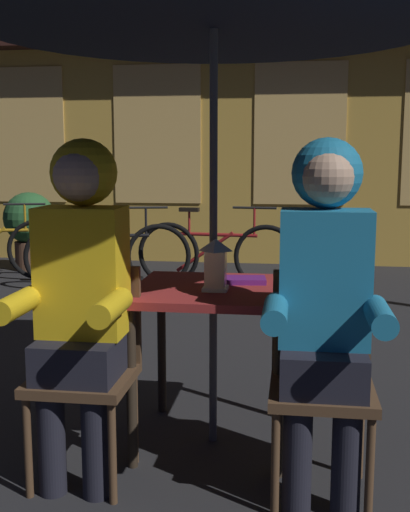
{
  "coord_description": "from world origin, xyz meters",
  "views": [
    {
      "loc": [
        0.36,
        -2.83,
        1.33
      ],
      "look_at": [
        0.0,
        -0.27,
        0.92
      ],
      "focal_mm": 44.78,
      "sensor_mm": 36.0,
      "label": 1
    }
  ],
  "objects_px": {
    "person_right_hooded": "(325,285)",
    "potted_plant": "(30,224)",
    "book": "(244,280)",
    "bicycle_second": "(108,255)",
    "chair_right": "(322,371)",
    "lantern": "(216,263)",
    "bicycle_third": "(216,254)",
    "person_left_hooded": "(81,278)",
    "cafe_table": "(213,308)",
    "chair_left": "(88,360)"
  },
  "relations": [
    {
      "from": "person_right_hooded",
      "to": "chair_right",
      "type": "bearing_deg",
      "value": 90.0
    },
    {
      "from": "chair_right",
      "to": "bicycle_second",
      "type": "bearing_deg",
      "value": 118.24
    },
    {
      "from": "chair_left",
      "to": "potted_plant",
      "type": "bearing_deg",
      "value": 115.87
    },
    {
      "from": "book",
      "to": "person_right_hooded",
      "type": "bearing_deg",
      "value": -63.9
    },
    {
      "from": "book",
      "to": "potted_plant",
      "type": "distance_m",
      "value": 5.04
    },
    {
      "from": "chair_right",
      "to": "bicycle_third",
      "type": "bearing_deg",
      "value": 103.02
    },
    {
      "from": "cafe_table",
      "to": "book",
      "type": "distance_m",
      "value": 0.21
    },
    {
      "from": "chair_left",
      "to": "potted_plant",
      "type": "height_order",
      "value": "potted_plant"
    },
    {
      "from": "lantern",
      "to": "person_left_hooded",
      "type": "relative_size",
      "value": 0.17
    },
    {
      "from": "person_left_hooded",
      "to": "potted_plant",
      "type": "height_order",
      "value": "person_left_hooded"
    },
    {
      "from": "person_right_hooded",
      "to": "book",
      "type": "xyz_separation_m",
      "value": [
        -0.35,
        0.54,
        -0.09
      ]
    },
    {
      "from": "cafe_table",
      "to": "bicycle_second",
      "type": "xyz_separation_m",
      "value": [
        -1.5,
        3.32,
        -0.29
      ]
    },
    {
      "from": "person_right_hooded",
      "to": "book",
      "type": "relative_size",
      "value": 7.0
    },
    {
      "from": "potted_plant",
      "to": "chair_right",
      "type": "bearing_deg",
      "value": -55.32
    },
    {
      "from": "person_right_hooded",
      "to": "bicycle_second",
      "type": "bearing_deg",
      "value": 117.88
    },
    {
      "from": "chair_right",
      "to": "potted_plant",
      "type": "xyz_separation_m",
      "value": [
        -3.21,
        4.64,
        0.05
      ]
    },
    {
      "from": "lantern",
      "to": "chair_right",
      "type": "xyz_separation_m",
      "value": [
        0.46,
        -0.29,
        -0.37
      ]
    },
    {
      "from": "person_right_hooded",
      "to": "book",
      "type": "height_order",
      "value": "person_right_hooded"
    },
    {
      "from": "bicycle_second",
      "to": "potted_plant",
      "type": "distance_m",
      "value": 1.56
    },
    {
      "from": "chair_left",
      "to": "chair_right",
      "type": "relative_size",
      "value": 1.0
    },
    {
      "from": "lantern",
      "to": "bicycle_third",
      "type": "relative_size",
      "value": 0.14
    },
    {
      "from": "chair_right",
      "to": "person_right_hooded",
      "type": "xyz_separation_m",
      "value": [
        0.0,
        -0.06,
        0.36
      ]
    },
    {
      "from": "cafe_table",
      "to": "bicycle_third",
      "type": "xyz_separation_m",
      "value": [
        -0.43,
        3.56,
        -0.29
      ]
    },
    {
      "from": "person_left_hooded",
      "to": "book",
      "type": "distance_m",
      "value": 0.82
    },
    {
      "from": "chair_left",
      "to": "potted_plant",
      "type": "relative_size",
      "value": 0.95
    },
    {
      "from": "bicycle_third",
      "to": "potted_plant",
      "type": "height_order",
      "value": "potted_plant"
    },
    {
      "from": "cafe_table",
      "to": "chair_right",
      "type": "xyz_separation_m",
      "value": [
        0.48,
        -0.37,
        -0.15
      ]
    },
    {
      "from": "cafe_table",
      "to": "lantern",
      "type": "distance_m",
      "value": 0.24
    },
    {
      "from": "bicycle_second",
      "to": "cafe_table",
      "type": "bearing_deg",
      "value": -65.66
    },
    {
      "from": "chair_right",
      "to": "person_left_hooded",
      "type": "distance_m",
      "value": 1.03
    },
    {
      "from": "bicycle_third",
      "to": "book",
      "type": "height_order",
      "value": "bicycle_third"
    },
    {
      "from": "lantern",
      "to": "bicycle_third",
      "type": "height_order",
      "value": "lantern"
    },
    {
      "from": "person_right_hooded",
      "to": "chair_left",
      "type": "bearing_deg",
      "value": 176.61
    },
    {
      "from": "person_right_hooded",
      "to": "potted_plant",
      "type": "distance_m",
      "value": 5.69
    },
    {
      "from": "cafe_table",
      "to": "bicycle_second",
      "type": "bearing_deg",
      "value": 114.34
    },
    {
      "from": "bicycle_third",
      "to": "person_left_hooded",
      "type": "bearing_deg",
      "value": -90.74
    },
    {
      "from": "lantern",
      "to": "person_left_hooded",
      "type": "distance_m",
      "value": 0.61
    },
    {
      "from": "potted_plant",
      "to": "lantern",
      "type": "bearing_deg",
      "value": -57.67
    },
    {
      "from": "lantern",
      "to": "chair_left",
      "type": "bearing_deg",
      "value": -149.47
    },
    {
      "from": "person_left_hooded",
      "to": "cafe_table",
      "type": "bearing_deg",
      "value": 41.57
    },
    {
      "from": "bicycle_second",
      "to": "book",
      "type": "height_order",
      "value": "bicycle_second"
    },
    {
      "from": "person_left_hooded",
      "to": "person_right_hooded",
      "type": "xyz_separation_m",
      "value": [
        0.96,
        0.0,
        0.0
      ]
    },
    {
      "from": "person_left_hooded",
      "to": "book",
      "type": "xyz_separation_m",
      "value": [
        0.61,
        0.54,
        -0.09
      ]
    },
    {
      "from": "cafe_table",
      "to": "potted_plant",
      "type": "distance_m",
      "value": 5.07
    },
    {
      "from": "person_right_hooded",
      "to": "potted_plant",
      "type": "bearing_deg",
      "value": 124.36
    },
    {
      "from": "chair_left",
      "to": "book",
      "type": "relative_size",
      "value": 4.35
    },
    {
      "from": "chair_right",
      "to": "book",
      "type": "distance_m",
      "value": 0.65
    },
    {
      "from": "bicycle_second",
      "to": "book",
      "type": "xyz_separation_m",
      "value": [
        1.64,
        -3.21,
        0.41
      ]
    },
    {
      "from": "cafe_table",
      "to": "bicycle_second",
      "type": "relative_size",
      "value": 0.45
    },
    {
      "from": "person_right_hooded",
      "to": "bicycle_second",
      "type": "relative_size",
      "value": 0.85
    }
  ]
}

